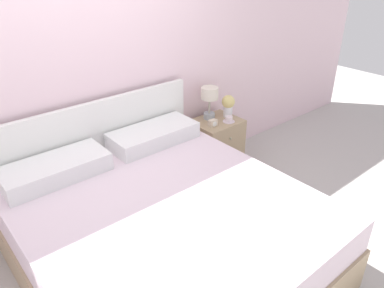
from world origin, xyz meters
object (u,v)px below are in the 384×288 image
at_px(table_lamp, 210,98).
at_px(flower_vase, 228,104).
at_px(nightstand, 216,145).
at_px(teacup, 229,119).
at_px(alarm_clock, 213,123).
at_px(bed, 162,229).

xyz_separation_m(table_lamp, flower_vase, (0.19, -0.09, -0.10)).
distance_m(nightstand, flower_vase, 0.45).
xyz_separation_m(nightstand, flower_vase, (0.17, 0.00, 0.42)).
xyz_separation_m(nightstand, teacup, (0.08, -0.10, 0.31)).
relative_size(table_lamp, teacup, 2.75).
bearing_deg(alarm_clock, nightstand, 30.58).
distance_m(teacup, alarm_clock, 0.20).
relative_size(nightstand, alarm_clock, 6.41).
bearing_deg(alarm_clock, teacup, -7.34).
xyz_separation_m(nightstand, alarm_clock, (-0.12, -0.07, 0.32)).
height_order(bed, nightstand, bed).
bearing_deg(nightstand, table_lamp, 102.72).
bearing_deg(alarm_clock, bed, -148.91).
height_order(table_lamp, alarm_clock, table_lamp).
relative_size(bed, nightstand, 3.65).
bearing_deg(bed, teacup, 26.23).
xyz_separation_m(bed, alarm_clock, (1.14, 0.69, 0.29)).
xyz_separation_m(table_lamp, alarm_clock, (-0.10, -0.17, -0.20)).
bearing_deg(teacup, nightstand, 128.27).
bearing_deg(nightstand, bed, -148.96).
distance_m(bed, nightstand, 1.47).
distance_m(flower_vase, teacup, 0.17).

